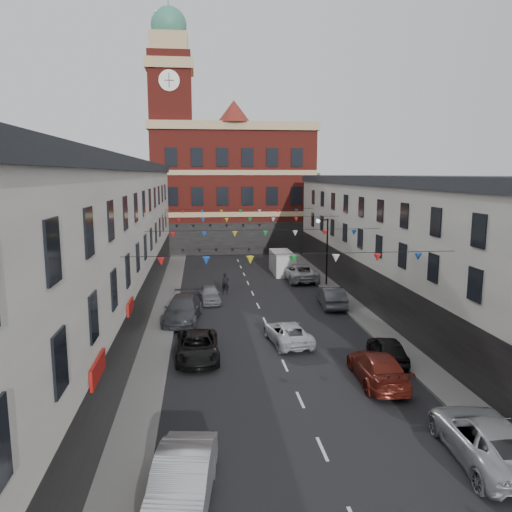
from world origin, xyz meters
name	(u,v)px	position (x,y,z in m)	size (l,w,h in m)	color
ground	(274,340)	(0.00, 0.00, 0.00)	(160.00, 160.00, 0.00)	black
pavement_left	(159,333)	(-6.90, 2.00, 0.07)	(1.80, 64.00, 0.15)	#605E5B
pavement_right	(374,325)	(6.90, 2.00, 0.07)	(1.80, 64.00, 0.15)	#605E5B
terrace_left	(69,253)	(-11.78, 1.00, 5.35)	(8.40, 56.00, 10.70)	beige
terrace_right	(457,254)	(11.78, 1.00, 4.85)	(8.40, 56.00, 9.70)	silver
civic_building	(232,187)	(0.00, 37.95, 8.14)	(20.60, 13.30, 18.50)	maroon
clock_tower	(172,132)	(-7.50, 35.00, 14.93)	(5.60, 5.60, 30.00)	maroon
distant_hill	(201,201)	(-4.00, 62.00, 5.00)	(40.00, 14.00, 10.00)	#2B4C23
street_lamp	(324,243)	(6.55, 14.00, 3.90)	(1.10, 0.36, 6.00)	black
car_left_b	(182,482)	(-4.92, -14.62, 0.79)	(1.68, 4.82, 1.59)	#A1A4A9
car_left_c	(197,347)	(-4.50, -2.53, 0.68)	(2.26, 4.89, 1.36)	black
car_left_d	(183,309)	(-5.50, 4.72, 0.81)	(2.28, 5.61, 1.63)	#3B3D42
car_left_e	(210,294)	(-3.60, 9.48, 0.65)	(1.54, 3.82, 1.30)	gray
car_right_b	(486,439)	(5.50, -13.25, 0.77)	(2.54, 5.51, 1.53)	#9B9EA2
car_right_c	(378,368)	(4.03, -6.55, 0.73)	(2.04, 5.02, 1.46)	maroon
car_right_d	(387,349)	(5.50, -3.98, 0.67)	(1.58, 3.93, 1.34)	black
car_right_e	(331,297)	(5.44, 7.16, 0.76)	(1.61, 4.62, 1.52)	#46484D
car_right_f	(300,272)	(4.90, 16.56, 0.80)	(2.67, 5.79, 1.61)	#AAABAF
moving_car	(288,333)	(0.75, -0.56, 0.63)	(2.11, 4.57, 1.27)	silver
white_van	(282,263)	(3.80, 20.00, 1.10)	(1.92, 4.98, 2.20)	beige
pedestrian	(226,284)	(-2.24, 11.85, 0.89)	(0.65, 0.43, 1.79)	black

